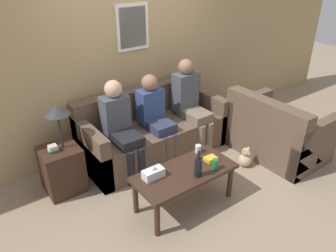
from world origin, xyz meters
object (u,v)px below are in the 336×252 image
person_middle (155,114)px  person_right (190,101)px  couch_side (276,133)px  drinking_glass (198,149)px  couch_main (153,132)px  person_left (121,125)px  wine_bottle (198,167)px  teddy_bear (245,158)px  coffee_table (185,176)px

person_middle → person_right: person_right is taller
couch_side → drinking_glass: couch_side is taller
couch_main → person_left: 0.69m
wine_bottle → couch_main: bearing=77.2°
couch_side → person_middle: bearing=56.6°
person_right → teddy_bear: 1.10m
wine_bottle → person_right: (0.85, 1.16, 0.13)m
person_middle → couch_side: bearing=-33.4°
wine_bottle → teddy_bear: wine_bottle is taller
person_left → couch_main: bearing=14.0°
couch_side → coffee_table: (-1.72, -0.08, 0.07)m
couch_side → person_left: person_left is taller
wine_bottle → person_middle: bearing=78.0°
person_right → person_middle: bearing=179.4°
couch_main → person_right: bearing=-14.0°
drinking_glass → person_middle: person_middle is taller
coffee_table → wine_bottle: (0.06, -0.15, 0.18)m
person_right → teddy_bear: person_right is taller
drinking_glass → teddy_bear: size_ratio=0.34×
wine_bottle → teddy_bear: (1.09, 0.26, -0.45)m
person_right → teddy_bear: (0.23, -0.90, -0.58)m
couch_side → person_left: 2.18m
person_right → teddy_bear: size_ratio=4.57×
person_left → teddy_bear: (1.37, -0.90, -0.55)m
couch_side → wine_bottle: size_ratio=4.10×
coffee_table → teddy_bear: coffee_table is taller
teddy_bear → person_left: bearing=146.6°
person_middle → drinking_glass: bearing=-85.9°
coffee_table → person_middle: size_ratio=0.97×
couch_main → wine_bottle: couch_main is taller
couch_main → teddy_bear: 1.32m
coffee_table → teddy_bear: 1.18m
wine_bottle → person_right: person_right is taller
coffee_table → person_left: size_ratio=0.94×
couch_side → coffee_table: bearing=92.8°
couch_side → person_middle: (-1.42, 0.93, 0.34)m
couch_main → coffee_table: bearing=-107.0°
drinking_glass → person_middle: 0.83m
couch_main → drinking_glass: bearing=-89.3°
teddy_bear → person_right: bearing=104.5°
couch_side → person_right: 1.29m
couch_main → couch_side: 1.74m
couch_side → drinking_glass: (-1.36, 0.12, 0.18)m
coffee_table → teddy_bear: bearing=5.4°
couch_side → person_right: person_right is taller
wine_bottle → teddy_bear: 1.20m
teddy_bear → couch_side: bearing=-2.2°
person_middle → teddy_bear: bearing=-47.5°
couch_side → person_left: bearing=64.6°
couch_main → drinking_glass: couch_main is taller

